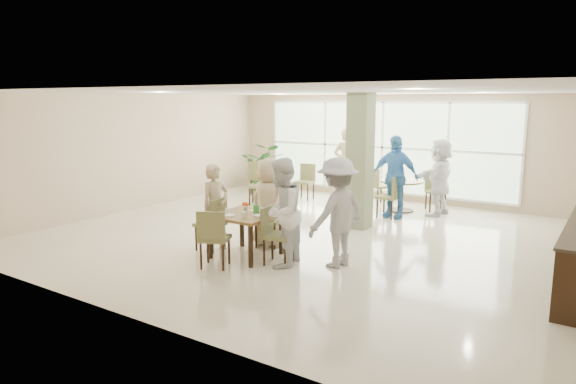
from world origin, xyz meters
The scene contains 19 objects.
ground centered at (0.00, 0.00, 0.00)m, with size 10.00×10.00×0.00m, color beige.
room_shell centered at (0.00, 0.00, 1.70)m, with size 10.00×10.00×10.00m.
window_bank centered at (-0.50, 4.46, 1.40)m, with size 7.00×0.04×7.00m.
column centered at (0.40, 1.20, 1.40)m, with size 0.45×0.45×2.80m, color #6C7C56.
main_table centered at (-0.33, -1.71, 0.67)m, with size 1.03×1.03×0.75m.
round_table_left centered at (-2.83, 2.76, 0.55)m, with size 1.01×1.01×0.75m.
round_table_right centered at (0.54, 3.26, 0.56)m, with size 1.04×1.04×0.75m.
chairs_main_table centered at (-0.38, -1.72, 0.47)m, with size 1.99×2.03×0.95m.
chairs_table_left centered at (-2.86, 2.77, 0.47)m, with size 1.90×1.79×0.95m.
chairs_table_right centered at (0.52, 3.30, 0.47)m, with size 2.07×1.84×0.95m.
tabletop_clutter centered at (-0.28, -1.74, 0.81)m, with size 0.68×0.74×0.21m.
potted_plant centered at (-3.91, 3.81, 0.70)m, with size 1.26×1.26×1.40m, color #285E25.
teen_left centered at (-1.03, -1.68, 0.77)m, with size 0.57×0.37×1.55m, color tan.
teen_far centered at (-0.37, -0.97, 0.81)m, with size 0.79×0.43×1.63m, color tan.
teen_right centered at (0.46, -1.78, 0.88)m, with size 0.85×0.67×1.76m, color white.
teen_standing centered at (1.21, -1.30, 0.89)m, with size 1.14×0.66×1.77m, color #99999B.
adult_a centered at (0.65, 2.51, 0.94)m, with size 1.10×0.63×1.88m, color #4185C4.
adult_b centered at (1.43, 3.32, 0.90)m, with size 1.66×0.72×1.79m, color white.
adult_standing centered at (-1.22, 3.79, 0.97)m, with size 0.70×0.46×1.93m, color tan.
Camera 1 is at (4.95, -8.41, 2.65)m, focal length 32.00 mm.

